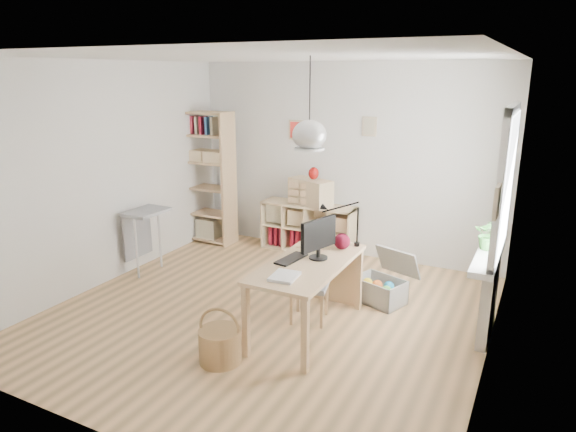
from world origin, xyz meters
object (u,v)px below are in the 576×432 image
at_px(tall_bookshelf, 207,172).
at_px(chair, 311,280).
at_px(storage_chest, 383,285).
at_px(monitor, 319,237).
at_px(cube_shelf, 308,231).
at_px(desk, 308,271).
at_px(drawer_chest, 311,192).

distance_m(tall_bookshelf, chair, 3.07).
bearing_deg(storage_chest, monitor, -95.62).
bearing_deg(cube_shelf, tall_bookshelf, -169.81).
bearing_deg(desk, monitor, 68.22).
bearing_deg(monitor, cube_shelf, 135.16).
bearing_deg(cube_shelf, desk, -65.39).
xyz_separation_m(desk, drawer_chest, (-0.97, 2.19, 0.25)).
bearing_deg(monitor, desk, -93.75).
bearing_deg(monitor, chair, 153.39).
xyz_separation_m(desk, tall_bookshelf, (-2.59, 1.95, 0.43)).
height_order(tall_bookshelf, drawer_chest, tall_bookshelf).
relative_size(tall_bookshelf, drawer_chest, 3.10).
bearing_deg(monitor, tall_bookshelf, 163.48).
distance_m(desk, drawer_chest, 2.41).
bearing_deg(chair, cube_shelf, 102.02).
bearing_deg(tall_bookshelf, chair, -33.87).
bearing_deg(chair, drawer_chest, 101.24).
height_order(storage_chest, monitor, monitor).
xyz_separation_m(chair, drawer_chest, (-0.88, 1.91, 0.47)).
height_order(tall_bookshelf, chair, tall_bookshelf).
bearing_deg(tall_bookshelf, storage_chest, -16.55).
relative_size(cube_shelf, monitor, 3.02).
bearing_deg(tall_bookshelf, monitor, -34.56).
xyz_separation_m(cube_shelf, drawer_chest, (0.05, -0.04, 0.61)).
distance_m(cube_shelf, monitor, 2.46).
distance_m(chair, monitor, 0.58).
height_order(desk, cube_shelf, desk).
bearing_deg(storage_chest, drawer_chest, 161.09).
bearing_deg(cube_shelf, drawer_chest, -38.68).
bearing_deg(storage_chest, cube_shelf, 161.08).
distance_m(storage_chest, monitor, 1.28).
distance_m(desk, chair, 0.37).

